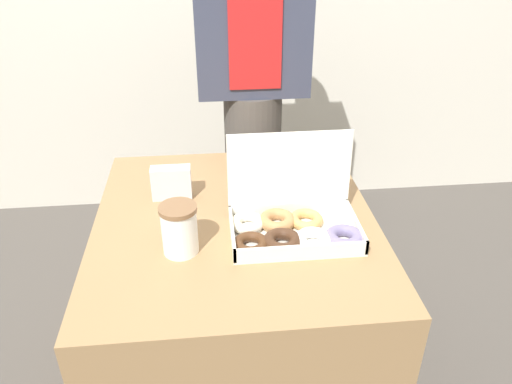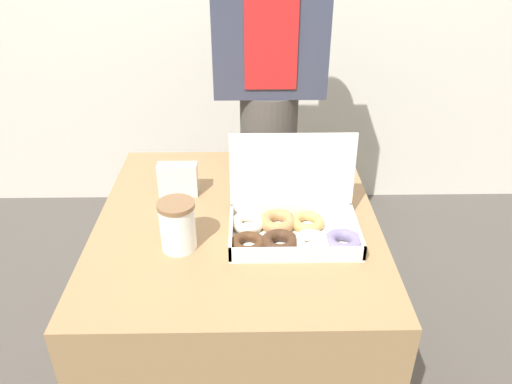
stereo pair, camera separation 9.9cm
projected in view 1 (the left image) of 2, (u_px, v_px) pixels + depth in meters
table at (238, 316)px, 1.64m from camera, size 0.81×0.89×0.76m
donut_box at (291, 224)px, 1.36m from camera, size 0.38×0.24×0.26m
coffee_cup at (179, 229)px, 1.28m from camera, size 0.10×0.10×0.14m
napkin_holder at (171, 183)px, 1.52m from camera, size 0.12×0.05×0.10m
person_customer at (253, 93)px, 1.97m from camera, size 0.43×0.23×1.69m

